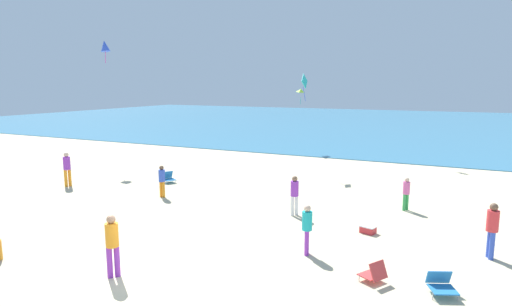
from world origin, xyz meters
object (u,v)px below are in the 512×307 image
Objects in this scene: person_2 at (307,226)px; kite_teal at (304,82)px; person_7 at (406,191)px; beach_chair_near_camera at (169,178)px; beach_chair_far_left at (374,273)px; person_6 at (492,227)px; person_8 at (162,179)px; person_3 at (295,193)px; beach_chair_mid_beach at (441,284)px; cooler_box at (368,229)px; person_0 at (112,242)px; person_1 at (67,167)px; kite_lime at (301,91)px; kite_blue at (105,46)px.

person_2 is 13.54m from kite_teal.
beach_chair_near_camera is at bearing 38.83° from person_7.
person_6 is (2.83, 3.10, 0.71)m from beach_chair_far_left.
person_2 is at bearing 74.79° from person_8.
kite_teal is at bearing -26.01° from person_3.
person_2 is at bearing -127.78° from beach_chair_mid_beach.
person_7 reaches higher than beach_chair_far_left.
person_6 is at bearing 134.38° from beach_chair_mid_beach.
cooler_box is at bearing -147.95° from person_3.
person_6 is at bearing 16.23° from beach_chair_near_camera.
person_0 is at bearing 53.07° from beach_chair_far_left.
person_6 is 13.25m from person_8.
beach_chair_mid_beach is 4.43m from cooler_box.
person_2 is (13.78, -3.15, -0.11)m from person_1.
person_3 is at bearing -71.17° from kite_lime.
kite_blue reaches higher than cooler_box.
person_8 is at bearing -23.37° from person_6.
kite_teal is (-6.51, 13.10, 5.01)m from beach_chair_far_left.
person_7 is at bearing -72.20° from person_6.
person_2 reaches higher than person_8.
person_1 reaches higher than person_3.
kite_teal reaches higher than beach_chair_far_left.
kite_blue reaches higher than person_3.
beach_chair_mid_beach is 18.08m from person_1.
person_7 is at bearing -55.08° from kite_lime.
person_6 is (5.03, 2.06, 0.08)m from person_2.
person_3 is 6.88m from person_6.
kite_lime reaches higher than person_3.
beach_chair_near_camera is 1.48× the size of cooler_box.
kite_lime is at bearing 90.79° from person_2.
beach_chair_far_left is 15.47m from kite_teal.
beach_chair_mid_beach reaches higher than cooler_box.
kite_lime is 0.75× the size of kite_teal.
person_6 reaches higher than person_7.
person_1 is 1.47× the size of kite_lime.
person_1 is at bearing -78.20° from person_8.
beach_chair_far_left is at bearing 128.47° from person_7.
beach_chair_near_camera is 8.40m from person_3.
person_7 is at bearing 31.78° from beach_chair_near_camera.
beach_chair_near_camera is 9.50m from kite_teal.
kite_lime is (-5.45, 16.00, 3.73)m from person_3.
beach_chair_mid_beach is 8.47m from person_0.
person_3 is 16.91m from kite_blue.
person_8 is 1.24× the size of kite_lime.
beach_chair_near_camera is at bearing -22.47° from kite_blue.
person_6 is at bearing -55.09° from kite_lime.
person_2 reaches higher than cooler_box.
beach_chair_far_left is at bearing 30.54° from person_6.
cooler_box is 3.58m from person_7.
beach_chair_mid_beach is 7.29m from person_7.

